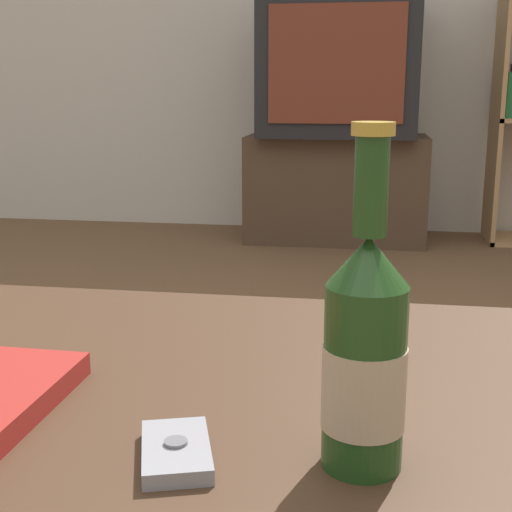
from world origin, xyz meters
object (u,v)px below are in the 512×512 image
(television, at_px, (339,66))
(cell_phone, at_px, (176,451))
(tv_stand, at_px, (336,188))
(beer_bottle, at_px, (365,354))

(television, relative_size, cell_phone, 6.54)
(tv_stand, bearing_deg, television, -90.00)
(beer_bottle, relative_size, cell_phone, 2.61)
(tv_stand, relative_size, television, 1.20)
(television, bearing_deg, tv_stand, 90.00)
(beer_bottle, xyz_separation_m, cell_phone, (-0.15, -0.02, -0.09))
(beer_bottle, height_order, cell_phone, beer_bottle)
(tv_stand, xyz_separation_m, cell_phone, (0.00, -2.86, 0.17))
(tv_stand, relative_size, cell_phone, 7.82)
(tv_stand, xyz_separation_m, television, (-0.00, -0.00, 0.56))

